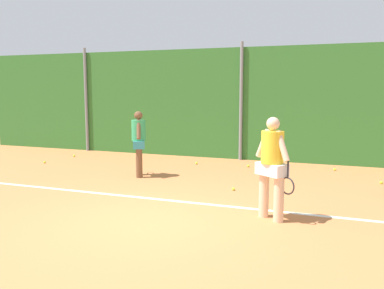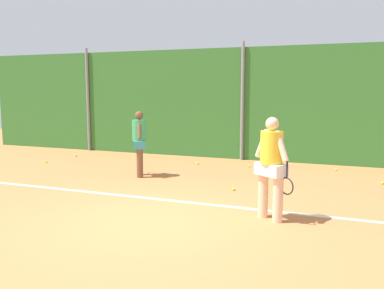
{
  "view_description": "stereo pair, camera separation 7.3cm",
  "coord_description": "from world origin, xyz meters",
  "px_view_note": "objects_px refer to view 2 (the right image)",
  "views": [
    {
      "loc": [
        2.91,
        -5.7,
        2.12
      ],
      "look_at": [
        0.05,
        2.01,
        1.01
      ],
      "focal_mm": 38.45,
      "sensor_mm": 36.0,
      "label": 1
    },
    {
      "loc": [
        2.98,
        -5.68,
        2.12
      ],
      "look_at": [
        0.05,
        2.01,
        1.01
      ],
      "focal_mm": 38.45,
      "sensor_mm": 36.0,
      "label": 2
    }
  ],
  "objects_px": {
    "player_midcourt": "(139,140)",
    "tennis_ball_1": "(46,162)",
    "tennis_ball_3": "(198,163)",
    "tennis_ball_7": "(76,156)",
    "tennis_ball_5": "(382,183)",
    "tennis_ball_2": "(336,170)",
    "tennis_ball_4": "(234,189)",
    "tennis_ball_0": "(249,166)",
    "player_foreground_near": "(271,163)"
  },
  "relations": [
    {
      "from": "player_midcourt",
      "to": "tennis_ball_7",
      "type": "height_order",
      "value": "player_midcourt"
    },
    {
      "from": "tennis_ball_4",
      "to": "tennis_ball_2",
      "type": "bearing_deg",
      "value": 57.05
    },
    {
      "from": "tennis_ball_2",
      "to": "tennis_ball_3",
      "type": "xyz_separation_m",
      "value": [
        -3.72,
        -0.41,
        0.0
      ]
    },
    {
      "from": "player_midcourt",
      "to": "tennis_ball_3",
      "type": "relative_size",
      "value": 24.19
    },
    {
      "from": "tennis_ball_0",
      "to": "tennis_ball_2",
      "type": "relative_size",
      "value": 1.0
    },
    {
      "from": "tennis_ball_0",
      "to": "tennis_ball_4",
      "type": "xyz_separation_m",
      "value": [
        0.29,
        -2.71,
        0.0
      ]
    },
    {
      "from": "tennis_ball_0",
      "to": "tennis_ball_5",
      "type": "bearing_deg",
      "value": -16.33
    },
    {
      "from": "player_midcourt",
      "to": "tennis_ball_1",
      "type": "relative_size",
      "value": 24.19
    },
    {
      "from": "player_foreground_near",
      "to": "tennis_ball_5",
      "type": "distance_m",
      "value": 4.01
    },
    {
      "from": "player_foreground_near",
      "to": "tennis_ball_1",
      "type": "relative_size",
      "value": 25.48
    },
    {
      "from": "tennis_ball_3",
      "to": "player_foreground_near",
      "type": "bearing_deg",
      "value": -56.4
    },
    {
      "from": "tennis_ball_3",
      "to": "tennis_ball_5",
      "type": "height_order",
      "value": "same"
    },
    {
      "from": "player_foreground_near",
      "to": "tennis_ball_1",
      "type": "distance_m",
      "value": 7.63
    },
    {
      "from": "tennis_ball_0",
      "to": "tennis_ball_5",
      "type": "xyz_separation_m",
      "value": [
        3.26,
        -0.96,
        0.0
      ]
    },
    {
      "from": "tennis_ball_4",
      "to": "tennis_ball_5",
      "type": "distance_m",
      "value": 3.45
    },
    {
      "from": "tennis_ball_1",
      "to": "tennis_ball_3",
      "type": "height_order",
      "value": "same"
    },
    {
      "from": "tennis_ball_5",
      "to": "tennis_ball_1",
      "type": "bearing_deg",
      "value": -176.71
    },
    {
      "from": "player_foreground_near",
      "to": "tennis_ball_4",
      "type": "distance_m",
      "value": 2.17
    },
    {
      "from": "tennis_ball_2",
      "to": "tennis_ball_5",
      "type": "bearing_deg",
      "value": -50.98
    },
    {
      "from": "player_midcourt",
      "to": "tennis_ball_2",
      "type": "relative_size",
      "value": 24.19
    },
    {
      "from": "tennis_ball_2",
      "to": "tennis_ball_7",
      "type": "distance_m",
      "value": 7.81
    },
    {
      "from": "tennis_ball_0",
      "to": "player_foreground_near",
      "type": "bearing_deg",
      "value": -72.76
    },
    {
      "from": "tennis_ball_1",
      "to": "tennis_ball_3",
      "type": "relative_size",
      "value": 1.0
    },
    {
      "from": "tennis_ball_7",
      "to": "player_foreground_near",
      "type": "bearing_deg",
      "value": -30.98
    },
    {
      "from": "player_midcourt",
      "to": "tennis_ball_7",
      "type": "relative_size",
      "value": 24.19
    },
    {
      "from": "player_foreground_near",
      "to": "tennis_ball_3",
      "type": "height_order",
      "value": "player_foreground_near"
    },
    {
      "from": "player_foreground_near",
      "to": "tennis_ball_7",
      "type": "relative_size",
      "value": 25.48
    },
    {
      "from": "player_midcourt",
      "to": "tennis_ball_2",
      "type": "bearing_deg",
      "value": -89.45
    },
    {
      "from": "player_midcourt",
      "to": "tennis_ball_3",
      "type": "height_order",
      "value": "player_midcourt"
    },
    {
      "from": "player_foreground_near",
      "to": "tennis_ball_1",
      "type": "height_order",
      "value": "player_foreground_near"
    },
    {
      "from": "player_midcourt",
      "to": "tennis_ball_2",
      "type": "xyz_separation_m",
      "value": [
        4.5,
        2.4,
        -0.86
      ]
    },
    {
      "from": "tennis_ball_2",
      "to": "tennis_ball_3",
      "type": "relative_size",
      "value": 1.0
    },
    {
      "from": "player_midcourt",
      "to": "tennis_ball_0",
      "type": "xyz_separation_m",
      "value": [
        2.26,
        2.1,
        -0.86
      ]
    },
    {
      "from": "tennis_ball_5",
      "to": "tennis_ball_0",
      "type": "bearing_deg",
      "value": 163.67
    },
    {
      "from": "tennis_ball_2",
      "to": "tennis_ball_3",
      "type": "height_order",
      "value": "same"
    },
    {
      "from": "tennis_ball_3",
      "to": "tennis_ball_4",
      "type": "bearing_deg",
      "value": -55.89
    },
    {
      "from": "player_midcourt",
      "to": "tennis_ball_7",
      "type": "bearing_deg",
      "value": 32.73
    },
    {
      "from": "player_midcourt",
      "to": "tennis_ball_4",
      "type": "relative_size",
      "value": 24.19
    },
    {
      "from": "tennis_ball_0",
      "to": "tennis_ball_4",
      "type": "distance_m",
      "value": 2.72
    },
    {
      "from": "tennis_ball_3",
      "to": "tennis_ball_7",
      "type": "bearing_deg",
      "value": -178.44
    },
    {
      "from": "tennis_ball_2",
      "to": "tennis_ball_0",
      "type": "bearing_deg",
      "value": -172.22
    },
    {
      "from": "tennis_ball_4",
      "to": "tennis_ball_7",
      "type": "distance_m",
      "value": 6.35
    },
    {
      "from": "tennis_ball_4",
      "to": "player_midcourt",
      "type": "bearing_deg",
      "value": 166.5
    },
    {
      "from": "player_foreground_near",
      "to": "tennis_ball_0",
      "type": "xyz_separation_m",
      "value": [
        -1.35,
        4.36,
        -0.91
      ]
    },
    {
      "from": "tennis_ball_2",
      "to": "tennis_ball_7",
      "type": "relative_size",
      "value": 1.0
    },
    {
      "from": "player_midcourt",
      "to": "tennis_ball_1",
      "type": "xyz_separation_m",
      "value": [
        -3.39,
        0.63,
        -0.86
      ]
    },
    {
      "from": "tennis_ball_2",
      "to": "tennis_ball_4",
      "type": "height_order",
      "value": "same"
    },
    {
      "from": "tennis_ball_0",
      "to": "tennis_ball_4",
      "type": "height_order",
      "value": "same"
    },
    {
      "from": "tennis_ball_4",
      "to": "tennis_ball_7",
      "type": "relative_size",
      "value": 1.0
    },
    {
      "from": "tennis_ball_7",
      "to": "tennis_ball_3",
      "type": "bearing_deg",
      "value": 1.56
    }
  ]
}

